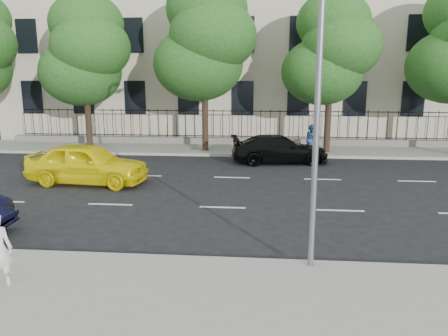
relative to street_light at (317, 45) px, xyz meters
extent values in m
plane|color=black|center=(-2.50, 1.77, -5.15)|extent=(120.00, 120.00, 0.00)
cube|color=gray|center=(-2.50, -2.23, -5.07)|extent=(60.00, 4.00, 0.15)
cube|color=gray|center=(-2.50, 15.77, -5.07)|extent=(60.00, 4.00, 0.15)
cube|color=beige|center=(-2.50, 24.77, 3.85)|extent=(34.00, 12.00, 18.00)
cube|color=slate|center=(-2.50, 17.47, -4.80)|extent=(30.00, 0.50, 0.40)
cube|color=black|center=(-2.50, 17.47, -4.50)|extent=(28.80, 0.05, 0.05)
cube|color=black|center=(-2.50, 17.47, -2.90)|extent=(28.80, 0.05, 0.05)
cylinder|color=slate|center=(0.00, -0.53, -1.00)|extent=(0.14, 0.14, 8.00)
cylinder|color=#382619|center=(-11.50, 14.97, -3.51)|extent=(0.36, 0.36, 2.97)
ellipsoid|color=#1D4F1A|center=(-11.90, 15.27, -0.52)|extent=(4.75, 4.75, 3.90)
ellipsoid|color=#1D4F1A|center=(-11.00, 14.77, 0.85)|extent=(4.50, 4.50, 3.70)
ellipsoid|color=#1D4F1A|center=(-11.40, 15.37, 2.23)|extent=(4.25, 4.25, 3.50)
cylinder|color=#382619|center=(-4.50, 14.97, -3.34)|extent=(0.36, 0.36, 3.32)
ellipsoid|color=#1D4F1A|center=(-4.90, 15.27, -0.05)|extent=(5.13, 5.13, 4.21)
ellipsoid|color=#1D4F1A|center=(-4.00, 14.77, 1.43)|extent=(4.86, 4.86, 4.00)
ellipsoid|color=#1D4F1A|center=(-4.40, 15.37, 2.92)|extent=(4.59, 4.59, 3.78)
cylinder|color=#382619|center=(2.50, 14.97, -3.46)|extent=(0.36, 0.36, 3.08)
ellipsoid|color=#1D4F1A|center=(2.10, 15.27, -0.48)|extent=(4.56, 4.56, 3.74)
ellipsoid|color=#1D4F1A|center=(3.00, 14.77, 0.84)|extent=(4.32, 4.32, 3.55)
ellipsoid|color=#1D4F1A|center=(2.60, 15.37, 2.16)|extent=(4.08, 4.08, 3.36)
imported|color=#FFEA09|center=(-8.46, 7.15, -4.29)|extent=(5.21, 2.50, 1.72)
imported|color=black|center=(-0.27, 12.31, -4.42)|extent=(5.22, 2.68, 1.45)
imported|color=navy|center=(1.56, 14.17, -4.17)|extent=(0.69, 0.85, 1.66)
camera|label=1|loc=(-1.17, -10.15, -0.64)|focal=35.00mm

